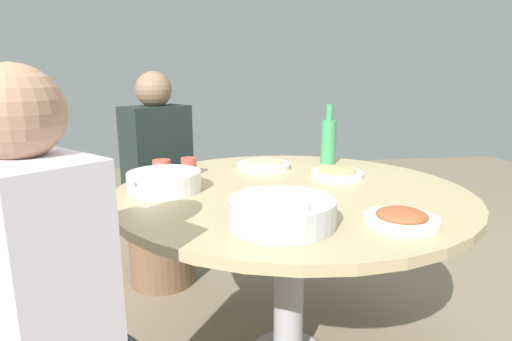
{
  "coord_description": "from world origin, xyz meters",
  "views": [
    {
      "loc": [
        0.36,
        1.5,
        1.17
      ],
      "look_at": [
        0.15,
        0.09,
        0.84
      ],
      "focal_mm": 29.1,
      "sensor_mm": 36.0,
      "label": 1
    }
  ],
  "objects_px": {
    "dish_stirfry": "(402,218)",
    "dish_noodles": "(264,164)",
    "tea_cup_far": "(189,166)",
    "dish_shrimp": "(337,173)",
    "tea_cup_near": "(162,167)",
    "rice_bowl": "(282,211)",
    "stool_for_diner_left": "(162,246)",
    "diner_left": "(157,154)",
    "green_bottle": "(328,140)",
    "soup_bowl": "(164,182)",
    "diner_right": "(36,278)",
    "round_dining_table": "(290,212)"
  },
  "relations": [
    {
      "from": "dish_noodles",
      "to": "dish_shrimp",
      "type": "height_order",
      "value": "same"
    },
    {
      "from": "round_dining_table",
      "to": "diner_right",
      "type": "relative_size",
      "value": 1.76
    },
    {
      "from": "tea_cup_far",
      "to": "diner_left",
      "type": "distance_m",
      "value": 0.53
    },
    {
      "from": "tea_cup_near",
      "to": "stool_for_diner_left",
      "type": "bearing_deg",
      "value": -82.74
    },
    {
      "from": "dish_shrimp",
      "to": "diner_right",
      "type": "xyz_separation_m",
      "value": [
        0.94,
        0.78,
        -0.01
      ]
    },
    {
      "from": "soup_bowl",
      "to": "diner_left",
      "type": "distance_m",
      "value": 0.75
    },
    {
      "from": "soup_bowl",
      "to": "diner_right",
      "type": "distance_m",
      "value": 0.7
    },
    {
      "from": "rice_bowl",
      "to": "diner_right",
      "type": "height_order",
      "value": "diner_right"
    },
    {
      "from": "rice_bowl",
      "to": "dish_shrimp",
      "type": "xyz_separation_m",
      "value": [
        -0.35,
        -0.54,
        -0.02
      ]
    },
    {
      "from": "soup_bowl",
      "to": "diner_right",
      "type": "xyz_separation_m",
      "value": [
        0.22,
        0.67,
        -0.03
      ]
    },
    {
      "from": "green_bottle",
      "to": "diner_right",
      "type": "distance_m",
      "value": 1.45
    },
    {
      "from": "rice_bowl",
      "to": "tea_cup_far",
      "type": "height_order",
      "value": "rice_bowl"
    },
    {
      "from": "green_bottle",
      "to": "soup_bowl",
      "type": "bearing_deg",
      "value": 27.47
    },
    {
      "from": "dish_shrimp",
      "to": "stool_for_diner_left",
      "type": "height_order",
      "value": "dish_shrimp"
    },
    {
      "from": "dish_shrimp",
      "to": "round_dining_table",
      "type": "bearing_deg",
      "value": 32.29
    },
    {
      "from": "dish_noodles",
      "to": "tea_cup_far",
      "type": "xyz_separation_m",
      "value": [
        0.34,
        0.08,
        0.02
      ]
    },
    {
      "from": "dish_shrimp",
      "to": "diner_right",
      "type": "bearing_deg",
      "value": 39.96
    },
    {
      "from": "dish_shrimp",
      "to": "tea_cup_near",
      "type": "distance_m",
      "value": 0.76
    },
    {
      "from": "rice_bowl",
      "to": "soup_bowl",
      "type": "relative_size",
      "value": 1.14
    },
    {
      "from": "dish_shrimp",
      "to": "tea_cup_far",
      "type": "relative_size",
      "value": 2.94
    },
    {
      "from": "tea_cup_near",
      "to": "diner_right",
      "type": "relative_size",
      "value": 0.1
    },
    {
      "from": "dish_shrimp",
      "to": "diner_left",
      "type": "xyz_separation_m",
      "value": [
        0.8,
        -0.63,
        -0.01
      ]
    },
    {
      "from": "dish_noodles",
      "to": "tea_cup_far",
      "type": "relative_size",
      "value": 3.29
    },
    {
      "from": "dish_noodles",
      "to": "green_bottle",
      "type": "distance_m",
      "value": 0.35
    },
    {
      "from": "rice_bowl",
      "to": "dish_stirfry",
      "type": "relative_size",
      "value": 1.45
    },
    {
      "from": "round_dining_table",
      "to": "diner_left",
      "type": "relative_size",
      "value": 1.76
    },
    {
      "from": "dish_stirfry",
      "to": "dish_noodles",
      "type": "bearing_deg",
      "value": -71.34
    },
    {
      "from": "dish_noodles",
      "to": "stool_for_diner_left",
      "type": "bearing_deg",
      "value": -38.43
    },
    {
      "from": "rice_bowl",
      "to": "tea_cup_far",
      "type": "relative_size",
      "value": 4.15
    },
    {
      "from": "soup_bowl",
      "to": "green_bottle",
      "type": "bearing_deg",
      "value": -152.53
    },
    {
      "from": "rice_bowl",
      "to": "green_bottle",
      "type": "distance_m",
      "value": 0.92
    },
    {
      "from": "green_bottle",
      "to": "tea_cup_near",
      "type": "distance_m",
      "value": 0.8
    },
    {
      "from": "dish_stirfry",
      "to": "tea_cup_far",
      "type": "xyz_separation_m",
      "value": [
        0.61,
        -0.72,
        0.02
      ]
    },
    {
      "from": "dish_shrimp",
      "to": "green_bottle",
      "type": "bearing_deg",
      "value": -100.16
    },
    {
      "from": "dish_noodles",
      "to": "dish_stirfry",
      "type": "height_order",
      "value": "dish_stirfry"
    },
    {
      "from": "dish_stirfry",
      "to": "diner_left",
      "type": "height_order",
      "value": "diner_left"
    },
    {
      "from": "tea_cup_near",
      "to": "diner_left",
      "type": "distance_m",
      "value": 0.47
    },
    {
      "from": "green_bottle",
      "to": "tea_cup_near",
      "type": "xyz_separation_m",
      "value": [
        0.79,
        0.11,
        -0.08
      ]
    },
    {
      "from": "green_bottle",
      "to": "tea_cup_far",
      "type": "height_order",
      "value": "green_bottle"
    },
    {
      "from": "green_bottle",
      "to": "tea_cup_far",
      "type": "bearing_deg",
      "value": 12.17
    },
    {
      "from": "round_dining_table",
      "to": "stool_for_diner_left",
      "type": "bearing_deg",
      "value": -54.02
    },
    {
      "from": "dish_shrimp",
      "to": "tea_cup_near",
      "type": "xyz_separation_m",
      "value": [
        0.74,
        -0.17,
        0.01
      ]
    },
    {
      "from": "dish_stirfry",
      "to": "green_bottle",
      "type": "height_order",
      "value": "green_bottle"
    },
    {
      "from": "round_dining_table",
      "to": "green_bottle",
      "type": "distance_m",
      "value": 0.56
    },
    {
      "from": "rice_bowl",
      "to": "stool_for_diner_left",
      "type": "bearing_deg",
      "value": -69.16
    },
    {
      "from": "dish_noodles",
      "to": "tea_cup_near",
      "type": "relative_size",
      "value": 3.11
    },
    {
      "from": "round_dining_table",
      "to": "rice_bowl",
      "type": "bearing_deg",
      "value": 73.13
    },
    {
      "from": "tea_cup_near",
      "to": "stool_for_diner_left",
      "type": "distance_m",
      "value": 0.73
    },
    {
      "from": "tea_cup_near",
      "to": "tea_cup_far",
      "type": "xyz_separation_m",
      "value": [
        -0.12,
        0.03,
        0.01
      ]
    },
    {
      "from": "soup_bowl",
      "to": "dish_shrimp",
      "type": "relative_size",
      "value": 1.24
    }
  ]
}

